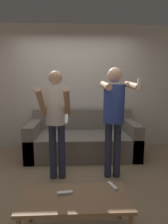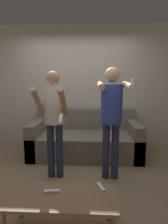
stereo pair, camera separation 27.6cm
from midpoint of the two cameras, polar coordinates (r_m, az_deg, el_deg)
name	(u,v)px [view 2 (the right image)]	position (r m, az deg, el deg)	size (l,w,h in m)	color
ground_plane	(71,181)	(2.82, -1.42, -21.78)	(14.00, 14.00, 0.00)	#937A5B
wall_back	(78,88)	(3.96, 0.19, 7.78)	(6.40, 0.06, 2.70)	beige
couch	(85,140)	(3.64, 2.58, -9.20)	(2.16, 0.96, 0.90)	slate
person_standing_left	(54,114)	(2.61, -6.84, -0.67)	(0.42, 0.60, 1.64)	#282D47
person_standing_right	(112,111)	(2.59, 12.04, 0.31)	(0.43, 0.69, 1.69)	#282D47
coffee_table	(61,200)	(1.87, -2.73, -26.86)	(1.04, 0.45, 0.39)	#846042
remote_near	(52,191)	(1.89, -5.99, -24.49)	(0.15, 0.05, 0.02)	white
remote_far	(101,187)	(1.97, 9.83, -23.09)	(0.09, 0.15, 0.02)	white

